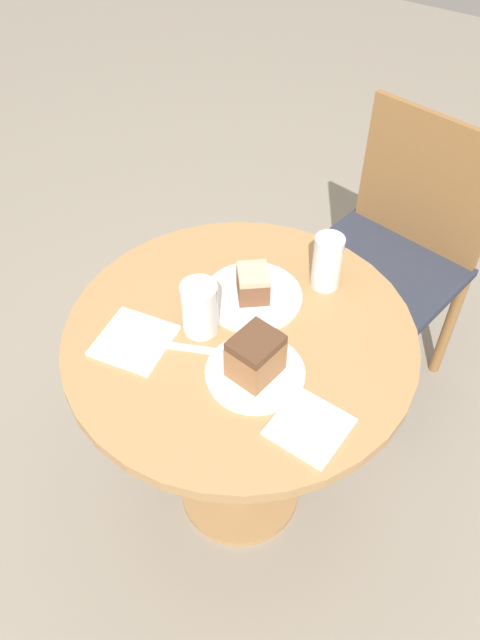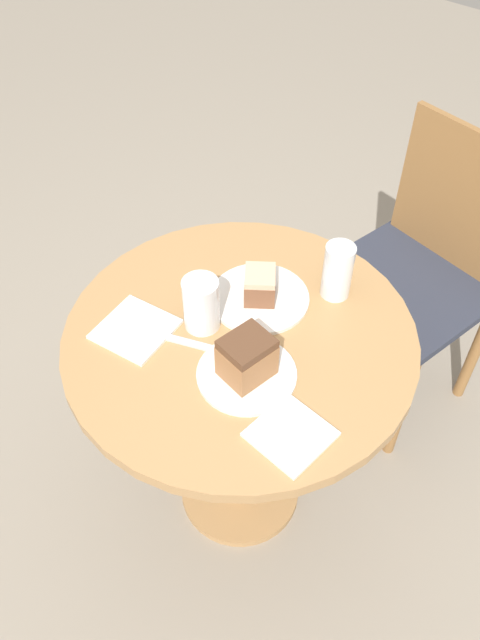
# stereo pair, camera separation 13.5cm
# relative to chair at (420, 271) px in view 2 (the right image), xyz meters

# --- Properties ---
(ground_plane) EXTENTS (8.00, 8.00, 0.00)m
(ground_plane) POSITION_rel_chair_xyz_m (-0.10, -0.70, -0.49)
(ground_plane) COLOR gray
(table) EXTENTS (0.79, 0.79, 0.72)m
(table) POSITION_rel_chair_xyz_m (-0.10, -0.70, 0.08)
(table) COLOR tan
(table) RESTS_ON ground_plane
(chair) EXTENTS (0.52, 0.48, 0.90)m
(chair) POSITION_rel_chair_xyz_m (0.00, 0.00, 0.00)
(chair) COLOR olive
(chair) RESTS_ON ground_plane
(plate_near) EXTENTS (0.21, 0.21, 0.01)m
(plate_near) POSITION_rel_chair_xyz_m (-0.01, -0.78, 0.24)
(plate_near) COLOR white
(plate_near) RESTS_ON table
(plate_far) EXTENTS (0.23, 0.23, 0.01)m
(plate_far) POSITION_rel_chair_xyz_m (-0.14, -0.59, 0.24)
(plate_far) COLOR white
(plate_far) RESTS_ON table
(cake_slice_near) EXTENTS (0.10, 0.11, 0.10)m
(cake_slice_near) POSITION_rel_chair_xyz_m (-0.01, -0.78, 0.29)
(cake_slice_near) COLOR #9E6B42
(cake_slice_near) RESTS_ON plate_near
(cake_slice_far) EXTENTS (0.10, 0.11, 0.07)m
(cake_slice_far) POSITION_rel_chair_xyz_m (-0.14, -0.59, 0.28)
(cake_slice_far) COLOR brown
(cake_slice_far) RESTS_ON plate_far
(glass_lemonade) EXTENTS (0.07, 0.07, 0.14)m
(glass_lemonade) POSITION_rel_chair_xyz_m (-0.02, -0.46, 0.30)
(glass_lemonade) COLOR silver
(glass_lemonade) RESTS_ON table
(glass_water) EXTENTS (0.08, 0.08, 0.13)m
(glass_water) POSITION_rel_chair_xyz_m (-0.18, -0.74, 0.29)
(glass_water) COLOR silver
(glass_water) RESTS_ON table
(napkin_stack) EXTENTS (0.18, 0.18, 0.01)m
(napkin_stack) POSITION_rel_chair_xyz_m (-0.28, -0.85, 0.24)
(napkin_stack) COLOR white
(napkin_stack) RESTS_ON table
(fork) EXTENTS (0.17, 0.08, 0.00)m
(fork) POSITION_rel_chair_xyz_m (-0.14, -0.79, 0.24)
(fork) COLOR silver
(fork) RESTS_ON table
(napkin_side) EXTENTS (0.15, 0.15, 0.01)m
(napkin_side) POSITION_rel_chair_xyz_m (0.14, -0.84, 0.24)
(napkin_side) COLOR white
(napkin_side) RESTS_ON table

